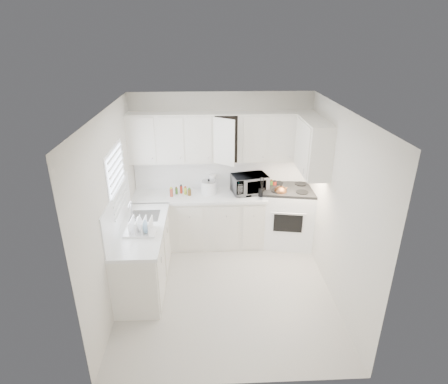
{
  "coord_description": "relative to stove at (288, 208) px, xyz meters",
  "views": [
    {
      "loc": [
        -0.24,
        -4.42,
        3.5
      ],
      "look_at": [
        0.0,
        0.7,
        1.25
      ],
      "focal_mm": 29.74,
      "sensor_mm": 36.0,
      "label": 1
    }
  ],
  "objects": [
    {
      "name": "microwave",
      "position": [
        -0.67,
        0.05,
        0.47
      ],
      "size": [
        0.63,
        0.44,
        0.39
      ],
      "primitive_type": "imported",
      "rotation": [
        0.0,
        0.0,
        0.24
      ],
      "color": "gray",
      "rests_on": "countertop_back"
    },
    {
      "name": "floor",
      "position": [
        -1.13,
        -1.29,
        -0.67
      ],
      "size": [
        3.2,
        3.2,
        0.0
      ],
      "primitive_type": "plane",
      "color": "beige",
      "rests_on": "ground"
    },
    {
      "name": "window_blinds",
      "position": [
        -2.61,
        -0.94,
        0.88
      ],
      "size": [
        0.06,
        0.96,
        1.06
      ],
      "primitive_type": null,
      "color": "white",
      "rests_on": "wall_left"
    },
    {
      "name": "spice_left_4",
      "position": [
        -1.68,
        0.13,
        0.34
      ],
      "size": [
        0.06,
        0.06,
        0.13
      ],
      "primitive_type": "cylinder",
      "color": "brown",
      "rests_on": "countertop_back"
    },
    {
      "name": "spice_left_1",
      "position": [
        -1.91,
        0.04,
        0.34
      ],
      "size": [
        0.06,
        0.06,
        0.13
      ],
      "primitive_type": "cylinder",
      "color": "#366822",
      "rests_on": "countertop_back"
    },
    {
      "name": "upper_cabinets_right",
      "position": [
        0.2,
        -0.47,
        0.83
      ],
      "size": [
        0.33,
        0.9,
        0.8
      ],
      "primitive_type": null,
      "color": "silver",
      "rests_on": "wall_right"
    },
    {
      "name": "lower_cabinets_left",
      "position": [
        -2.33,
        -1.09,
        -0.22
      ],
      "size": [
        0.6,
        1.6,
        0.9
      ],
      "primitive_type": null,
      "color": "silver",
      "rests_on": "floor"
    },
    {
      "name": "tea_kettle",
      "position": [
        -0.18,
        -0.16,
        0.39
      ],
      "size": [
        0.33,
        0.31,
        0.24
      ],
      "primitive_type": null,
      "rotation": [
        0.0,
        0.0,
        0.42
      ],
      "color": "brown",
      "rests_on": "stove"
    },
    {
      "name": "wall_left",
      "position": [
        -2.63,
        -1.29,
        0.63
      ],
      "size": [
        0.0,
        3.2,
        3.2
      ],
      "primitive_type": "plane",
      "rotation": [
        1.57,
        0.0,
        1.57
      ],
      "color": "silver",
      "rests_on": "ground"
    },
    {
      "name": "spice_left_2",
      "position": [
        -1.83,
        0.13,
        0.34
      ],
      "size": [
        0.06,
        0.06,
        0.13
      ],
      "primitive_type": "cylinder",
      "color": "#A52416",
      "rests_on": "countertop_back"
    },
    {
      "name": "countertop_back",
      "position": [
        -1.52,
        0.0,
        0.25
      ],
      "size": [
        2.24,
        0.64,
        0.05
      ],
      "primitive_type": "cube",
      "color": "silver",
      "rests_on": "lower_cabinets_back"
    },
    {
      "name": "backsplash_back",
      "position": [
        -1.13,
        0.3,
        0.55
      ],
      "size": [
        2.98,
        0.02,
        0.55
      ],
      "primitive_type": "cube",
      "color": "white",
      "rests_on": "wall_back"
    },
    {
      "name": "sauce_right_5",
      "position": [
        -0.28,
        0.11,
        0.37
      ],
      "size": [
        0.06,
        0.06,
        0.19
      ],
      "primitive_type": "cylinder",
      "color": "#366822",
      "rests_on": "countertop_back"
    },
    {
      "name": "sauce_right_4",
      "position": [
        -0.33,
        0.17,
        0.37
      ],
      "size": [
        0.06,
        0.06,
        0.19
      ],
      "primitive_type": "cylinder",
      "color": "#9F3F2B",
      "rests_on": "countertop_back"
    },
    {
      "name": "sauce_right_0",
      "position": [
        -0.55,
        0.17,
        0.37
      ],
      "size": [
        0.06,
        0.06,
        0.19
      ],
      "primitive_type": "cylinder",
      "color": "#A52416",
      "rests_on": "countertop_back"
    },
    {
      "name": "wall_back",
      "position": [
        -1.13,
        0.31,
        0.63
      ],
      "size": [
        3.0,
        0.0,
        3.0
      ],
      "primitive_type": "plane",
      "rotation": [
        1.57,
        0.0,
        0.0
      ],
      "color": "silver",
      "rests_on": "ground"
    },
    {
      "name": "dish_rack",
      "position": [
        -2.3,
        -1.24,
        0.4
      ],
      "size": [
        0.45,
        0.35,
        0.24
      ],
      "primitive_type": null,
      "rotation": [
        0.0,
        0.0,
        -0.06
      ],
      "color": "white",
      "rests_on": "countertop_left"
    },
    {
      "name": "utensil_crock",
      "position": [
        -0.49,
        -0.1,
        0.45
      ],
      "size": [
        0.12,
        0.12,
        0.35
      ],
      "primitive_type": null,
      "rotation": [
        0.0,
        0.0,
        0.01
      ],
      "color": "black",
      "rests_on": "countertop_back"
    },
    {
      "name": "rice_cooker",
      "position": [
        -1.36,
        0.06,
        0.41
      ],
      "size": [
        0.32,
        0.32,
        0.26
      ],
      "primitive_type": null,
      "rotation": [
        0.0,
        0.0,
        -0.31
      ],
      "color": "white",
      "rests_on": "countertop_back"
    },
    {
      "name": "sauce_right_1",
      "position": [
        -0.5,
        0.11,
        0.37
      ],
      "size": [
        0.06,
        0.06,
        0.19
      ],
      "primitive_type": "cylinder",
      "color": "#A3BA2B",
      "rests_on": "countertop_back"
    },
    {
      "name": "sink",
      "position": [
        -2.32,
        -0.74,
        0.4
      ],
      "size": [
        0.42,
        0.38,
        0.3
      ],
      "primitive_type": null,
      "color": "gray",
      "rests_on": "countertop_left"
    },
    {
      "name": "sauce_right_2",
      "position": [
        -0.44,
        0.17,
        0.37
      ],
      "size": [
        0.06,
        0.06,
        0.19
      ],
      "primitive_type": "cylinder",
      "color": "brown",
      "rests_on": "countertop_back"
    },
    {
      "name": "stove",
      "position": [
        0.0,
        0.0,
        0.0
      ],
      "size": [
        0.98,
        0.85,
        1.34
      ],
      "primitive_type": null,
      "rotation": [
        0.0,
        0.0,
        -0.17
      ],
      "color": "white",
      "rests_on": "floor"
    },
    {
      "name": "sauce_right_6",
      "position": [
        -0.22,
        0.17,
        0.37
      ],
      "size": [
        0.06,
        0.06,
        0.19
      ],
      "primitive_type": "cylinder",
      "color": "#A52416",
      "rests_on": "countertop_back"
    },
    {
      "name": "frying_pan",
      "position": [
        0.18,
        0.16,
        0.29
      ],
      "size": [
        0.36,
        0.46,
        0.04
      ],
      "primitive_type": null,
      "rotation": [
        0.0,
        0.0,
        -0.35
      ],
      "color": "black",
      "rests_on": "stove"
    },
    {
      "name": "spice_left_3",
      "position": [
        -1.76,
        0.04,
        0.34
      ],
      "size": [
        0.06,
        0.06,
        0.13
      ],
      "primitive_type": "cylinder",
      "color": "#A3BA2B",
      "rests_on": "countertop_back"
    },
    {
      "name": "wall_front",
      "position": [
        -1.13,
        -2.89,
        0.63
      ],
      "size": [
        3.0,
        0.0,
        3.0
      ],
      "primitive_type": "plane",
      "rotation": [
        -1.57,
        0.0,
        0.0
      ],
      "color": "silver",
      "rests_on": "ground"
    },
    {
      "name": "backsplash_left",
      "position": [
        -2.62,
        -1.09,
        0.55
      ],
      "size": [
        0.02,
        1.6,
        0.55
      ],
      "primitive_type": "cube",
      "color": "white",
      "rests_on": "wall_left"
    },
    {
      "name": "wall_right",
      "position": [
        0.37,
        -1.29,
        0.63
      ],
      "size": [
        0.0,
        3.2,
        3.2
      ],
      "primitive_type": "plane",
      "rotation": [
        1.57,
        0.0,
        -1.57
      ],
      "color": "silver",
      "rests_on": "ground"
    },
    {
      "name": "ceiling",
      "position": [
        -1.13,
        -1.29,
        1.93
      ],
      "size": [
        3.2,
        3.2,
        0.0
      ],
      "primitive_type": "plane",
      "rotation": [
        3.14,
        0.0,
        0.0
      ],
      "color": "white",
      "rests_on": "ground"
    },
    {
      "name": "countertop_left",
      "position": [
        -2.32,
        -1.09,
        0.25
      ],
      "size": [
        0.64,
        1.62,
        0.05
      ],
      "primitive_type": "cube",
      "color": "silver",
      "rests_on": "lower_cabinets_left"
    },
    {
      "name": "spice_left_0",
      "position": [
        -1.98,
        0.13,
        0.34
      ],
      "size": [
        0.06,
        0.06,
        0.13
      ],
      "primitive_type": "cylinder",
      "color": "#9F3F2B",
      "rests_on": "countertop_back"
    },
    {
      "name": "paper_towel",
      "position": [
        -1.29,
        0.23,
        0.41
      ],
      "size": [
        0.12,
        0.12,
        0.27
      ],
      "primitive_type": "cylinder",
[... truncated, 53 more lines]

